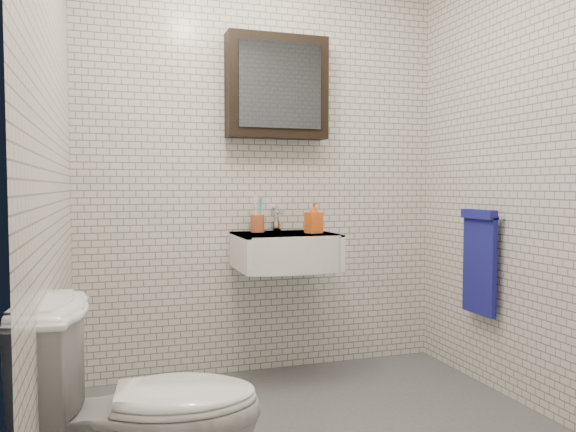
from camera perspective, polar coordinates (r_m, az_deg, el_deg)
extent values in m
cube|color=silver|center=(3.38, -2.29, 5.27)|extent=(2.20, 0.02, 2.50)
cube|color=silver|center=(1.56, 18.05, 7.80)|extent=(2.20, 0.02, 2.50)
cube|color=silver|center=(2.27, -22.82, 6.15)|extent=(0.02, 2.00, 2.50)
cube|color=silver|center=(3.02, 23.88, 5.29)|extent=(0.02, 2.00, 2.50)
cube|color=white|center=(3.20, -0.32, -3.56)|extent=(0.55, 0.45, 0.20)
cylinder|color=silver|center=(3.21, -0.43, -1.96)|extent=(0.31, 0.31, 0.02)
cylinder|color=silver|center=(3.21, -0.43, -1.82)|extent=(0.04, 0.04, 0.01)
cube|color=white|center=(3.19, -0.32, -1.87)|extent=(0.55, 0.45, 0.01)
cylinder|color=silver|center=(3.35, -1.17, -1.04)|extent=(0.06, 0.06, 0.06)
cylinder|color=silver|center=(3.34, -1.17, -0.02)|extent=(0.03, 0.03, 0.08)
cylinder|color=silver|center=(3.28, -0.87, 0.45)|extent=(0.02, 0.12, 0.02)
cube|color=silver|center=(3.37, -1.32, 0.94)|extent=(0.02, 0.09, 0.01)
cube|color=black|center=(3.38, -1.14, 12.95)|extent=(0.60, 0.14, 0.60)
cube|color=#3F444C|center=(3.31, -0.75, 13.17)|extent=(0.49, 0.01, 0.49)
cylinder|color=silver|center=(3.27, 19.17, -0.07)|extent=(0.02, 0.30, 0.02)
cylinder|color=silver|center=(3.39, 18.12, 0.04)|extent=(0.04, 0.02, 0.02)
cylinder|color=silver|center=(3.18, 20.85, -0.18)|extent=(0.04, 0.02, 0.02)
cube|color=#212597|center=(3.29, 18.87, -4.78)|extent=(0.03, 0.26, 0.54)
cube|color=#212597|center=(3.25, 18.82, 0.18)|extent=(0.05, 0.26, 0.05)
cylinder|color=#B8522E|center=(3.28, -3.12, -0.76)|extent=(0.11, 0.11, 0.10)
cylinder|color=white|center=(3.26, -3.34, 0.39)|extent=(0.02, 0.03, 0.19)
cylinder|color=#44A4DA|center=(3.27, -2.88, 0.22)|extent=(0.02, 0.02, 0.17)
cylinder|color=white|center=(3.29, -3.27, 0.50)|extent=(0.02, 0.04, 0.20)
cylinder|color=#44A4DA|center=(3.29, -2.86, 0.32)|extent=(0.03, 0.04, 0.18)
imported|color=orange|center=(3.20, 2.63, -0.18)|extent=(0.10, 0.10, 0.18)
imported|color=white|center=(1.99, -14.25, -18.76)|extent=(0.80, 0.51, 0.76)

